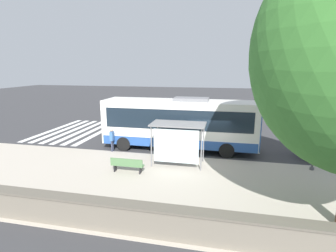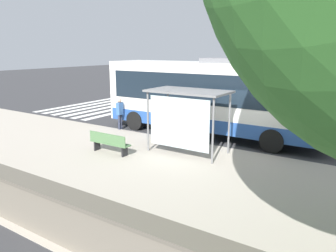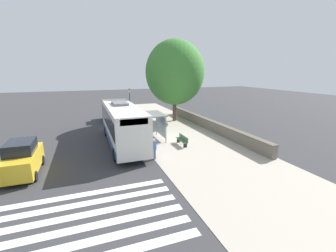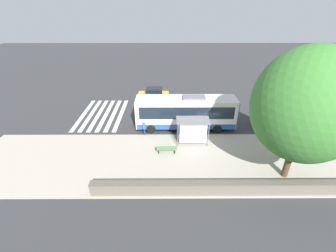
{
  "view_description": "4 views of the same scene",
  "coord_description": "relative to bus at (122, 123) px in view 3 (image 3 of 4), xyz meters",
  "views": [
    {
      "loc": [
        -16.49,
        -0.87,
        5.87
      ],
      "look_at": [
        0.76,
        2.91,
        1.87
      ],
      "focal_mm": 28.0,
      "sensor_mm": 36.0,
      "label": 1
    },
    {
      "loc": [
        -12.78,
        -4.64,
        4.16
      ],
      "look_at": [
        -0.86,
        3.18,
        0.82
      ],
      "focal_mm": 35.0,
      "sensor_mm": 36.0,
      "label": 2
    },
    {
      "loc": [
        4.52,
        22.1,
        6.56
      ],
      "look_at": [
        -1.69,
        5.28,
        2.13
      ],
      "focal_mm": 24.0,
      "sensor_mm": 36.0,
      "label": 3
    },
    {
      "loc": [
        -20.75,
        4.32,
        12.72
      ],
      "look_at": [
        -0.06,
        4.23,
        1.11
      ],
      "focal_mm": 24.0,
      "sensor_mm": 36.0,
      "label": 4
    }
  ],
  "objects": [
    {
      "name": "ground_plane",
      "position": [
        -1.59,
        -2.24,
        -1.95
      ],
      "size": [
        120.0,
        120.0,
        0.0
      ],
      "primitive_type": "plane",
      "color": "#353538",
      "rests_on": "ground"
    },
    {
      "name": "sidewalk_plaza",
      "position": [
        -6.09,
        -2.24,
        -1.94
      ],
      "size": [
        9.0,
        44.0,
        0.02
      ],
      "color": "#ADA393",
      "rests_on": "ground"
    },
    {
      "name": "crosswalk_stripes",
      "position": [
        3.41,
        10.36,
        -1.95
      ],
      "size": [
        9.0,
        5.25,
        0.01
      ],
      "color": "silver",
      "rests_on": "ground"
    },
    {
      "name": "stone_wall",
      "position": [
        -10.14,
        -2.24,
        -1.37
      ],
      "size": [
        0.6,
        20.0,
        1.15
      ],
      "color": "#6B6356",
      "rests_on": "ground"
    },
    {
      "name": "bus",
      "position": [
        0.0,
        0.0,
        0.0
      ],
      "size": [
        2.68,
        10.88,
        3.78
      ],
      "color": "silver",
      "rests_on": "ground"
    },
    {
      "name": "bus_shelter",
      "position": [
        -3.24,
        -0.45,
        0.2
      ],
      "size": [
        1.79,
        3.25,
        2.58
      ],
      "color": "slate",
      "rests_on": "ground"
    },
    {
      "name": "pedestrian",
      "position": [
        -1.59,
        4.54,
        -0.97
      ],
      "size": [
        0.34,
        0.22,
        1.67
      ],
      "color": "#2D3347",
      "rests_on": "ground"
    },
    {
      "name": "bench",
      "position": [
        -5.01,
        2.11,
        -1.47
      ],
      "size": [
        0.4,
        1.89,
        0.88
      ],
      "color": "#4C7247",
      "rests_on": "ground"
    },
    {
      "name": "street_lamp_near",
      "position": [
        -2.31,
        -8.23,
        0.67
      ],
      "size": [
        0.28,
        0.28,
        4.42
      ],
      "color": "#4C4C51",
      "rests_on": "ground"
    },
    {
      "name": "shade_tree",
      "position": [
        -8.15,
        -7.61,
        4.37
      ],
      "size": [
        7.53,
        7.53,
        10.47
      ],
      "color": "brown",
      "rests_on": "ground"
    },
    {
      "name": "parked_car_behind_bus",
      "position": [
        -0.12,
        -10.46,
        -0.99
      ],
      "size": [
        1.93,
        4.47,
        1.99
      ],
      "color": "navy",
      "rests_on": "ground"
    },
    {
      "name": "parked_car_far_lane",
      "position": [
        7.08,
        3.94,
        -0.9
      ],
      "size": [
        1.97,
        4.23,
        2.19
      ],
      "color": "gold",
      "rests_on": "ground"
    }
  ]
}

